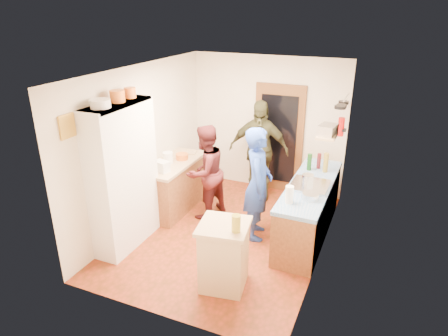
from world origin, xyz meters
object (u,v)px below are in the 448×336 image
Objects in this scene: person_left at (208,172)px; hutch_body at (124,177)px; right_counter_base at (309,211)px; person_back at (259,150)px; island_base at (224,257)px; person_hob at (260,185)px.

hutch_body is at bearing -12.42° from person_left.
right_counter_base is at bearing 109.85° from person_left.
person_left is 1.17m from person_back.
hutch_body is at bearing -152.53° from right_counter_base.
hutch_body is 1.00× the size of right_counter_base.
island_base is 0.46× the size of person_back.
person_hob is (1.80, 0.94, -0.20)m from hutch_body.
person_left reaches higher than island_base.
right_counter_base is at bearing 66.33° from island_base.
person_back is at bearing 2.65° from person_hob.
person_left reaches higher than right_counter_base.
hutch_body is 1.22× the size of person_hob.
island_base is 0.48× the size of person_hob.
island_base is (1.77, -0.38, -0.67)m from hutch_body.
hutch_body reaches higher than person_back.
hutch_body reaches higher than right_counter_base.
hutch_body is at bearing -129.51° from person_back.
island_base is 1.96m from person_left.
person_hob reaches higher than right_counter_base.
right_counter_base is 1.17× the size of person_back.
person_left is (-1.00, 1.64, 0.39)m from island_base.
person_back is (-1.17, 0.99, 0.52)m from right_counter_base.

